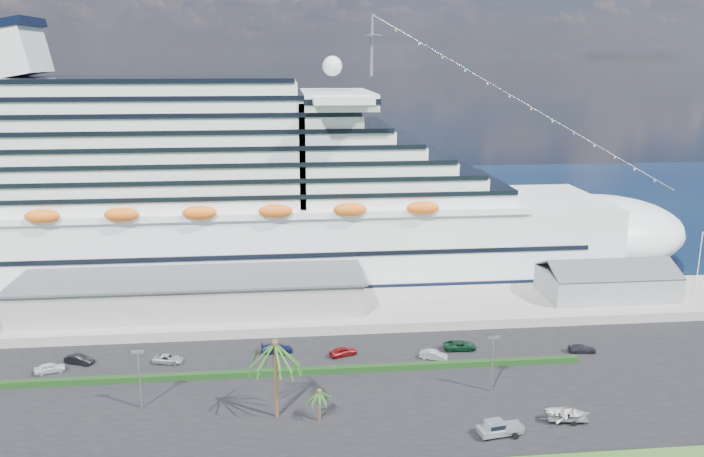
{
  "coord_description": "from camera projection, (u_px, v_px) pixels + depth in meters",
  "views": [
    {
      "loc": [
        -8.43,
        -77.59,
        45.85
      ],
      "look_at": [
        2.53,
        30.0,
        18.67
      ],
      "focal_mm": 35.0,
      "sensor_mm": 36.0,
      "label": 1
    }
  ],
  "objects": [
    {
      "name": "ground",
      "position": [
        356.0,
        429.0,
        86.87
      ],
      "size": [
        420.0,
        420.0,
        0.0
      ],
      "primitive_type": "plane",
      "color": "#2B501A",
      "rests_on": "ground"
    },
    {
      "name": "asphalt_lot",
      "position": [
        348.0,
        388.0,
        97.47
      ],
      "size": [
        140.0,
        38.0,
        0.12
      ],
      "primitive_type": "cube",
      "color": "black",
      "rests_on": "ground"
    },
    {
      "name": "wharf",
      "position": [
        333.0,
        310.0,
        125.24
      ],
      "size": [
        240.0,
        20.0,
        1.8
      ],
      "primitive_type": "cube",
      "color": "gray",
      "rests_on": "ground"
    },
    {
      "name": "water",
      "position": [
        311.0,
        209.0,
        212.3
      ],
      "size": [
        420.0,
        160.0,
        0.02
      ],
      "primitive_type": "cube",
      "color": "black",
      "rests_on": "ground"
    },
    {
      "name": "cruise_ship",
      "position": [
        220.0,
        201.0,
        142.43
      ],
      "size": [
        191.0,
        38.0,
        54.0
      ],
      "color": "silver",
      "rests_on": "ground"
    },
    {
      "name": "terminal_building",
      "position": [
        192.0,
        293.0,
        121.78
      ],
      "size": [
        61.0,
        15.0,
        6.3
      ],
      "color": "gray",
      "rests_on": "wharf"
    },
    {
      "name": "port_shed",
      "position": [
        607.0,
        282.0,
        129.5
      ],
      "size": [
        24.0,
        12.31,
        7.37
      ],
      "color": "gray",
      "rests_on": "wharf"
    },
    {
      "name": "flagpole",
      "position": [
        699.0,
        260.0,
        130.33
      ],
      "size": [
        1.08,
        0.16,
        12.0
      ],
      "color": "silver",
      "rests_on": "wharf"
    },
    {
      "name": "hedge",
      "position": [
        291.0,
        372.0,
        101.38
      ],
      "size": [
        88.0,
        1.1,
        0.9
      ],
      "primitive_type": "cube",
      "color": "black",
      "rests_on": "asphalt_lot"
    },
    {
      "name": "lamp_post_left",
      "position": [
        139.0,
        372.0,
        90.53
      ],
      "size": [
        1.6,
        0.35,
        8.27
      ],
      "color": "gray",
      "rests_on": "asphalt_lot"
    },
    {
      "name": "lamp_post_right",
      "position": [
        493.0,
        357.0,
        95.25
      ],
      "size": [
        1.6,
        0.35,
        8.27
      ],
      "color": "gray",
      "rests_on": "asphalt_lot"
    },
    {
      "name": "palm_tall",
      "position": [
        275.0,
        352.0,
        87.5
      ],
      "size": [
        8.82,
        8.82,
        11.13
      ],
      "color": "#47301E",
      "rests_on": "ground"
    },
    {
      "name": "palm_short",
      "position": [
        319.0,
        395.0,
        87.94
      ],
      "size": [
        3.53,
        3.53,
        4.56
      ],
      "color": "#47301E",
      "rests_on": "ground"
    },
    {
      "name": "parked_car_0",
      "position": [
        50.0,
        368.0,
        101.96
      ],
      "size": [
        4.69,
        3.08,
        1.48
      ],
      "primitive_type": "imported",
      "rotation": [
        0.0,
        0.0,
        1.9
      ],
      "color": "silver",
      "rests_on": "asphalt_lot"
    },
    {
      "name": "parked_car_1",
      "position": [
        79.0,
        359.0,
        104.9
      ],
      "size": [
        4.71,
        3.09,
        1.47
      ],
      "primitive_type": "imported",
      "rotation": [
        0.0,
        0.0,
        1.19
      ],
      "color": "black",
      "rests_on": "asphalt_lot"
    },
    {
      "name": "parked_car_2",
      "position": [
        168.0,
        359.0,
        105.2
      ],
      "size": [
        4.98,
        2.94,
        1.3
      ],
      "primitive_type": "imported",
      "rotation": [
        0.0,
        0.0,
        1.39
      ],
      "color": "#9FA1A8",
      "rests_on": "asphalt_lot"
    },
    {
      "name": "parked_car_3",
      "position": [
        277.0,
        348.0,
        108.9
      ],
      "size": [
        5.03,
        2.06,
        1.46
      ],
      "primitive_type": "imported",
      "rotation": [
        0.0,
        0.0,
        1.57
      ],
      "color": "#131742",
      "rests_on": "asphalt_lot"
    },
    {
      "name": "parked_car_4",
      "position": [
        343.0,
        351.0,
        107.66
      ],
      "size": [
        4.76,
        3.22,
        1.5
      ],
      "primitive_type": "imported",
      "rotation": [
        0.0,
        0.0,
        1.93
      ],
      "color": "maroon",
      "rests_on": "asphalt_lot"
    },
    {
      "name": "parked_car_5",
      "position": [
        434.0,
        355.0,
        106.46
      ],
      "size": [
        4.49,
        3.14,
        1.4
      ],
      "primitive_type": "imported",
      "rotation": [
        0.0,
        0.0,
        1.14
      ],
      "color": "#9EA2A5",
      "rests_on": "asphalt_lot"
    },
    {
      "name": "parked_car_6",
      "position": [
        460.0,
        345.0,
        109.9
      ],
      "size": [
        5.47,
        2.76,
        1.49
      ],
      "primitive_type": "imported",
      "rotation": [
        0.0,
        0.0,
        1.52
      ],
      "color": "#0C331C",
      "rests_on": "asphalt_lot"
    },
    {
      "name": "parked_car_7",
      "position": [
        582.0,
        348.0,
        108.99
      ],
      "size": [
        4.56,
        2.22,
        1.28
      ],
      "primitive_type": "imported",
      "rotation": [
        0.0,
        0.0,
        1.47
      ],
      "color": "#232429",
      "rests_on": "asphalt_lot"
    },
    {
      "name": "pickup_truck",
      "position": [
        499.0,
        428.0,
        84.86
      ],
      "size": [
        5.83,
        2.9,
        1.96
      ],
      "color": "black",
      "rests_on": "asphalt_lot"
    },
    {
      "name": "boat_trailer",
      "position": [
        568.0,
        414.0,
        87.94
      ],
      "size": [
        6.6,
        4.74,
        1.84
      ],
      "color": "gray",
      "rests_on": "asphalt_lot"
    }
  ]
}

